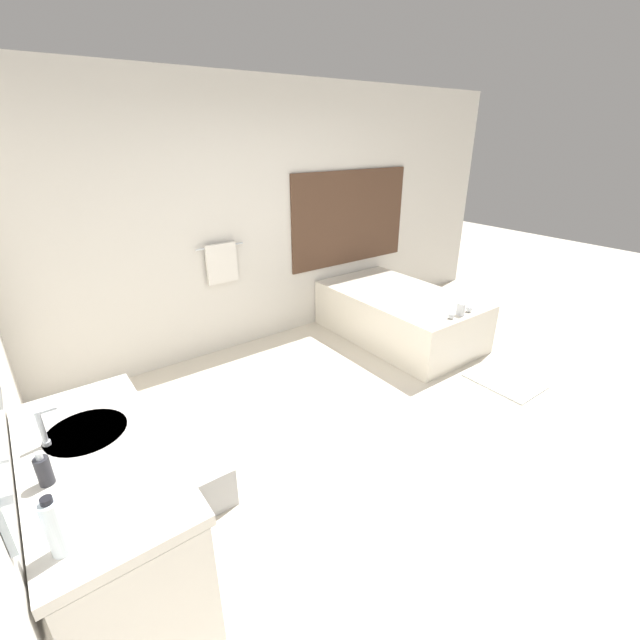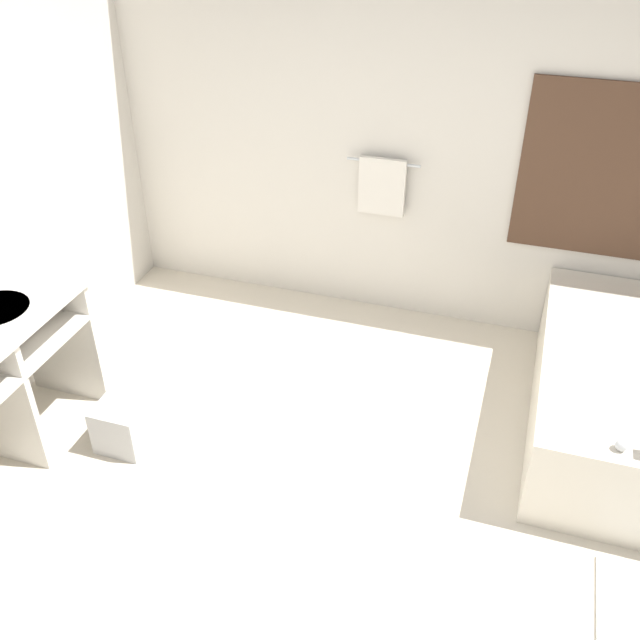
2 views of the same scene
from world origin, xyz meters
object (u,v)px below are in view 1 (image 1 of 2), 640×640
Objects in this scene: waste_bin at (208,484)px; soap_dispenser at (44,470)px; bathtub at (399,313)px; water_bottle_1 at (55,527)px.

soap_dispenser is at bearing -153.24° from waste_bin.
bathtub is 6.26× the size of waste_bin.
bathtub is at bearing 21.41° from soap_dispenser.
waste_bin is at bearing -160.13° from bathtub.
soap_dispenser is 0.54× the size of waste_bin.
waste_bin is (0.75, 0.76, -0.87)m from water_bottle_1.
water_bottle_1 reaches higher than soap_dispenser.
water_bottle_1 reaches higher than waste_bin.
water_bottle_1 reaches higher than bathtub.
bathtub is at bearing 26.61° from water_bottle_1.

